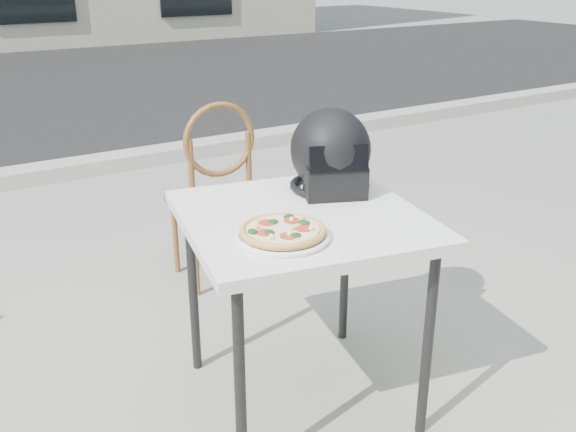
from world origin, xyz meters
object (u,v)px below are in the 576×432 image
helmet (331,155)px  cafe_table_main (302,232)px  cafe_chair_main (214,185)px  plate (283,236)px  pizza (283,230)px

helmet → cafe_table_main: bearing=-123.4°
helmet → cafe_chair_main: 0.95m
plate → helmet: size_ratio=0.84×
pizza → helmet: helmet is taller
pizza → cafe_chair_main: size_ratio=0.37×
plate → pizza: pizza is taller
cafe_table_main → plate: 0.24m
cafe_table_main → pizza: bearing=-138.5°
plate → helmet: bearing=37.4°
cafe_table_main → cafe_chair_main: size_ratio=0.97×
cafe_table_main → pizza: 0.25m
helmet → cafe_chair_main: bearing=117.3°
cafe_chair_main → helmet: bearing=97.6°
plate → helmet: (0.39, 0.30, 0.13)m
cafe_table_main → helmet: (0.22, 0.15, 0.21)m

